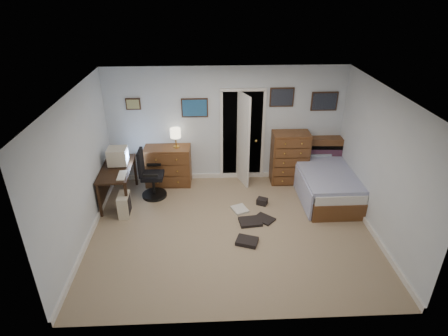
# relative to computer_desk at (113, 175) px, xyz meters

# --- Properties ---
(floor) EXTENTS (5.00, 4.00, 0.02)m
(floor) POSITION_rel_computer_desk_xyz_m (2.29, -1.13, -0.57)
(floor) COLOR tan
(floor) RESTS_ON ground
(computer_desk) EXTENTS (0.62, 1.27, 0.73)m
(computer_desk) POSITION_rel_computer_desk_xyz_m (0.00, 0.00, 0.00)
(computer_desk) COLOR black
(computer_desk) RESTS_ON floor
(crt_monitor) EXTENTS (0.39, 0.36, 0.35)m
(crt_monitor) POSITION_rel_computer_desk_xyz_m (0.11, 0.15, 0.35)
(crt_monitor) COLOR beige
(crt_monitor) RESTS_ON computer_desk
(keyboard) EXTENTS (0.16, 0.39, 0.02)m
(keyboard) POSITION_rel_computer_desk_xyz_m (0.27, -0.35, 0.18)
(keyboard) COLOR beige
(keyboard) RESTS_ON computer_desk
(pc_tower) EXTENTS (0.21, 0.41, 0.44)m
(pc_tower) POSITION_rel_computer_desk_xyz_m (0.29, -0.55, -0.34)
(pc_tower) COLOR beige
(pc_tower) RESTS_ON floor
(office_chair) EXTENTS (0.51, 0.52, 1.04)m
(office_chair) POSITION_rel_computer_desk_xyz_m (0.71, 0.10, -0.16)
(office_chair) COLOR black
(office_chair) RESTS_ON floor
(media_stack) EXTENTS (0.15, 0.15, 0.71)m
(media_stack) POSITION_rel_computer_desk_xyz_m (-0.03, 0.90, -0.20)
(media_stack) COLOR maroon
(media_stack) RESTS_ON floor
(low_dresser) EXTENTS (0.98, 0.52, 0.86)m
(low_dresser) POSITION_rel_computer_desk_xyz_m (1.03, 0.64, -0.13)
(low_dresser) COLOR brown
(low_dresser) RESTS_ON floor
(table_lamp) EXTENTS (0.22, 0.22, 0.42)m
(table_lamp) POSITION_rel_computer_desk_xyz_m (1.23, 0.64, 0.61)
(table_lamp) COLOR gold
(table_lamp) RESTS_ON low_dresser
(doorway) EXTENTS (0.96, 1.12, 2.05)m
(doorway) POSITION_rel_computer_desk_xyz_m (2.63, 1.14, 0.44)
(doorway) COLOR black
(doorway) RESTS_ON floor
(tall_dresser) EXTENTS (0.78, 0.47, 1.15)m
(tall_dresser) POSITION_rel_computer_desk_xyz_m (3.65, 0.62, 0.02)
(tall_dresser) COLOR brown
(tall_dresser) RESTS_ON floor
(headboard_bookcase) EXTENTS (1.10, 0.33, 0.98)m
(headboard_bookcase) POSITION_rel_computer_desk_xyz_m (4.36, 0.73, -0.04)
(headboard_bookcase) COLOR brown
(headboard_bookcase) RESTS_ON floor
(bed) EXTENTS (1.09, 2.00, 0.65)m
(bed) POSITION_rel_computer_desk_xyz_m (4.27, 0.01, -0.25)
(bed) COLOR brown
(bed) RESTS_ON floor
(wall_posters) EXTENTS (4.38, 0.04, 0.60)m
(wall_posters) POSITION_rel_computer_desk_xyz_m (2.86, 0.84, 1.19)
(wall_posters) COLOR #331E11
(wall_posters) RESTS_ON floor
(floor_clutter) EXTENTS (0.84, 1.51, 0.13)m
(floor_clutter) POSITION_rel_computer_desk_xyz_m (2.68, -0.92, -0.53)
(floor_clutter) COLOR black
(floor_clutter) RESTS_ON floor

